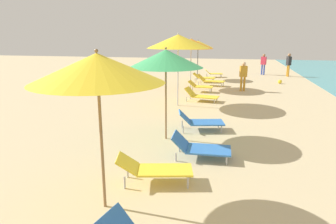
{
  "coord_description": "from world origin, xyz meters",
  "views": [
    {
      "loc": [
        1.57,
        4.05,
        2.87
      ],
      "look_at": [
        0.21,
        10.38,
        1.22
      ],
      "focal_mm": 32.27,
      "sensor_mm": 36.0,
      "label": 1
    }
  ],
  "objects_px": {
    "lounger_sixth_inland": "(200,86)",
    "lounger_farthest_inland": "(204,77)",
    "lounger_fourth_inland": "(200,147)",
    "lounger_sixth_shoreside": "(210,80)",
    "lounger_fifth_shoreside": "(201,95)",
    "umbrella_farthest": "(198,44)",
    "umbrella_third": "(97,68)",
    "beach_ball": "(280,82)",
    "umbrella_fifth": "(178,41)",
    "lounger_third_shoreside": "(154,168)",
    "umbrella_fourth": "(166,59)",
    "umbrella_sixth": "(191,44)",
    "lounger_farthest_shoreside": "(213,73)",
    "person_walking_mid": "(289,63)",
    "person_walking_near": "(243,74)",
    "person_walking_far": "(263,62)",
    "lounger_fourth_shoreside": "(200,121)"
  },
  "relations": [
    {
      "from": "lounger_fifth_shoreside",
      "to": "umbrella_farthest",
      "type": "bearing_deg",
      "value": 106.73
    },
    {
      "from": "lounger_fourth_shoreside",
      "to": "umbrella_third",
      "type": "bearing_deg",
      "value": -116.56
    },
    {
      "from": "umbrella_farthest",
      "to": "umbrella_fourth",
      "type": "bearing_deg",
      "value": -87.47
    },
    {
      "from": "lounger_sixth_shoreside",
      "to": "lounger_sixth_inland",
      "type": "height_order",
      "value": "lounger_sixth_shoreside"
    },
    {
      "from": "lounger_sixth_inland",
      "to": "lounger_farthest_inland",
      "type": "xyz_separation_m",
      "value": [
        -0.16,
        3.36,
        0.0
      ]
    },
    {
      "from": "lounger_fourth_shoreside",
      "to": "lounger_sixth_shoreside",
      "type": "bearing_deg",
      "value": 79.43
    },
    {
      "from": "umbrella_fourth",
      "to": "lounger_fifth_shoreside",
      "type": "bearing_deg",
      "value": 85.35
    },
    {
      "from": "lounger_farthest_inland",
      "to": "lounger_fourth_shoreside",
      "type": "bearing_deg",
      "value": -84.16
    },
    {
      "from": "umbrella_fourth",
      "to": "lounger_fourth_inland",
      "type": "relative_size",
      "value": 1.81
    },
    {
      "from": "umbrella_fourth",
      "to": "person_walking_mid",
      "type": "relative_size",
      "value": 1.57
    },
    {
      "from": "lounger_fifth_shoreside",
      "to": "lounger_farthest_shoreside",
      "type": "height_order",
      "value": "lounger_fifth_shoreside"
    },
    {
      "from": "umbrella_fourth",
      "to": "umbrella_farthest",
      "type": "xyz_separation_m",
      "value": [
        -0.53,
        12.12,
        0.04
      ]
    },
    {
      "from": "umbrella_third",
      "to": "lounger_farthest_inland",
      "type": "xyz_separation_m",
      "value": [
        0.27,
        14.53,
        -2.06
      ]
    },
    {
      "from": "lounger_fourth_shoreside",
      "to": "person_walking_near",
      "type": "height_order",
      "value": "person_walking_near"
    },
    {
      "from": "umbrella_fifth",
      "to": "lounger_sixth_inland",
      "type": "bearing_deg",
      "value": 79.85
    },
    {
      "from": "lounger_fourth_inland",
      "to": "lounger_sixth_shoreside",
      "type": "relative_size",
      "value": 0.85
    },
    {
      "from": "lounger_sixth_inland",
      "to": "person_walking_far",
      "type": "xyz_separation_m",
      "value": [
        3.8,
        8.05,
        0.6
      ]
    },
    {
      "from": "umbrella_third",
      "to": "lounger_sixth_shoreside",
      "type": "height_order",
      "value": "umbrella_third"
    },
    {
      "from": "umbrella_fourth",
      "to": "lounger_fifth_shoreside",
      "type": "relative_size",
      "value": 1.66
    },
    {
      "from": "lounger_sixth_shoreside",
      "to": "person_walking_mid",
      "type": "xyz_separation_m",
      "value": [
        5.11,
        5.27,
        0.66
      ]
    },
    {
      "from": "umbrella_farthest",
      "to": "lounger_farthest_inland",
      "type": "xyz_separation_m",
      "value": [
        0.54,
        -1.26,
        -1.98
      ]
    },
    {
      "from": "lounger_farthest_inland",
      "to": "lounger_third_shoreside",
      "type": "bearing_deg",
      "value": -87.69
    },
    {
      "from": "umbrella_third",
      "to": "lounger_third_shoreside",
      "type": "distance_m",
      "value": 2.38
    },
    {
      "from": "umbrella_fifth",
      "to": "lounger_farthest_inland",
      "type": "relative_size",
      "value": 2.17
    },
    {
      "from": "lounger_fourth_inland",
      "to": "beach_ball",
      "type": "height_order",
      "value": "lounger_fourth_inland"
    },
    {
      "from": "lounger_fourth_inland",
      "to": "umbrella_fifth",
      "type": "distance_m",
      "value": 6.1
    },
    {
      "from": "lounger_fourth_shoreside",
      "to": "beach_ball",
      "type": "height_order",
      "value": "lounger_fourth_shoreside"
    },
    {
      "from": "umbrella_third",
      "to": "lounger_fourth_shoreside",
      "type": "distance_m",
      "value": 5.21
    },
    {
      "from": "lounger_farthest_shoreside",
      "to": "person_walking_mid",
      "type": "xyz_separation_m",
      "value": [
        5.18,
        1.49,
        0.7
      ]
    },
    {
      "from": "person_walking_near",
      "to": "lounger_fifth_shoreside",
      "type": "bearing_deg",
      "value": -47.78
    },
    {
      "from": "lounger_fourth_shoreside",
      "to": "lounger_sixth_inland",
      "type": "bearing_deg",
      "value": 83.21
    },
    {
      "from": "umbrella_third",
      "to": "beach_ball",
      "type": "relative_size",
      "value": 10.87
    },
    {
      "from": "lounger_fourth_inland",
      "to": "lounger_farthest_inland",
      "type": "distance_m",
      "value": 12.1
    },
    {
      "from": "umbrella_fourth",
      "to": "lounger_sixth_shoreside",
      "type": "bearing_deg",
      "value": 87.0
    },
    {
      "from": "umbrella_third",
      "to": "lounger_fifth_shoreside",
      "type": "bearing_deg",
      "value": 85.57
    },
    {
      "from": "umbrella_farthest",
      "to": "person_walking_mid",
      "type": "xyz_separation_m",
      "value": [
        6.15,
        2.76,
        -1.31
      ]
    },
    {
      "from": "lounger_fourth_shoreside",
      "to": "person_walking_mid",
      "type": "bearing_deg",
      "value": 58.2
    },
    {
      "from": "umbrella_fourth",
      "to": "umbrella_sixth",
      "type": "xyz_separation_m",
      "value": [
        -0.48,
        8.41,
        0.16
      ]
    },
    {
      "from": "lounger_farthest_inland",
      "to": "lounger_fourth_inland",
      "type": "bearing_deg",
      "value": -83.92
    },
    {
      "from": "umbrella_third",
      "to": "lounger_sixth_inland",
      "type": "relative_size",
      "value": 2.06
    },
    {
      "from": "lounger_fifth_shoreside",
      "to": "lounger_sixth_inland",
      "type": "xyz_separation_m",
      "value": [
        -0.27,
        2.23,
        0.05
      ]
    },
    {
      "from": "umbrella_fifth",
      "to": "umbrella_sixth",
      "type": "relative_size",
      "value": 1.08
    },
    {
      "from": "umbrella_third",
      "to": "lounger_sixth_inland",
      "type": "xyz_separation_m",
      "value": [
        0.42,
        11.17,
        -2.06
      ]
    },
    {
      "from": "lounger_third_shoreside",
      "to": "lounger_sixth_inland",
      "type": "relative_size",
      "value": 1.21
    },
    {
      "from": "person_walking_far",
      "to": "lounger_fifth_shoreside",
      "type": "bearing_deg",
      "value": -175.37
    },
    {
      "from": "lounger_farthest_shoreside",
      "to": "lounger_fifth_shoreside",
      "type": "bearing_deg",
      "value": -102.22
    },
    {
      "from": "lounger_sixth_inland",
      "to": "lounger_third_shoreside",
      "type": "bearing_deg",
      "value": -84.94
    },
    {
      "from": "lounger_third_shoreside",
      "to": "lounger_fifth_shoreside",
      "type": "bearing_deg",
      "value": 76.75
    },
    {
      "from": "umbrella_sixth",
      "to": "person_walking_near",
      "type": "height_order",
      "value": "umbrella_sixth"
    },
    {
      "from": "umbrella_fifth",
      "to": "lounger_sixth_shoreside",
      "type": "relative_size",
      "value": 1.78
    }
  ]
}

